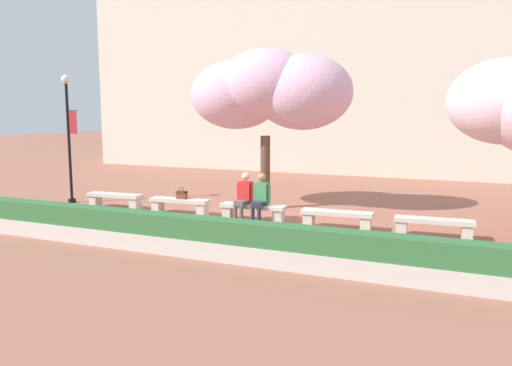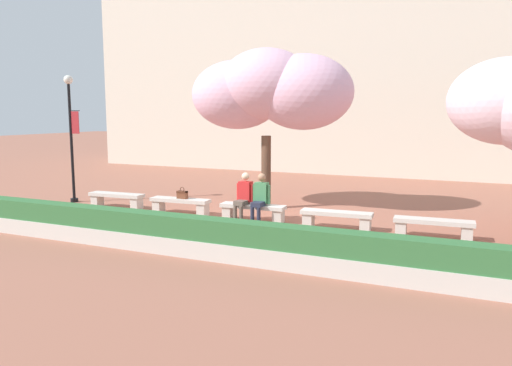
{
  "view_description": "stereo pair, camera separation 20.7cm",
  "coord_description": "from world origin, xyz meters",
  "px_view_note": "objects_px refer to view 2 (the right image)",
  "views": [
    {
      "loc": [
        5.24,
        -11.95,
        2.86
      ],
      "look_at": [
        0.0,
        0.2,
        1.0
      ],
      "focal_mm": 35.0,
      "sensor_mm": 36.0,
      "label": 1
    },
    {
      "loc": [
        5.43,
        -11.87,
        2.86
      ],
      "look_at": [
        0.0,
        0.2,
        1.0
      ],
      "focal_mm": 35.0,
      "sensor_mm": 36.0,
      "label": 2
    }
  ],
  "objects_px": {
    "cherry_tree_main": "(270,91)",
    "stone_bench_near_east": "(336,217)",
    "stone_bench_east_end": "(433,226)",
    "handbag": "(182,194)",
    "person_seated_right": "(260,196)",
    "lamp_post_with_banner": "(71,127)",
    "stone_bench_center": "(253,210)",
    "stone_bench_near_west": "(180,204)",
    "person_seated_left": "(244,195)",
    "stone_bench_west_end": "(117,198)"
  },
  "relations": [
    {
      "from": "stone_bench_west_end",
      "to": "stone_bench_near_east",
      "type": "distance_m",
      "value": 6.84
    },
    {
      "from": "stone_bench_west_end",
      "to": "handbag",
      "type": "distance_m",
      "value": 2.37
    },
    {
      "from": "stone_bench_near_west",
      "to": "person_seated_left",
      "type": "relative_size",
      "value": 1.39
    },
    {
      "from": "stone_bench_center",
      "to": "stone_bench_east_end",
      "type": "xyz_separation_m",
      "value": [
        4.56,
        0.0,
        0.0
      ]
    },
    {
      "from": "stone_bench_near_west",
      "to": "stone_bench_near_east",
      "type": "relative_size",
      "value": 1.0
    },
    {
      "from": "cherry_tree_main",
      "to": "handbag",
      "type": "bearing_deg",
      "value": -133.89
    },
    {
      "from": "stone_bench_west_end",
      "to": "handbag",
      "type": "bearing_deg",
      "value": -0.11
    },
    {
      "from": "stone_bench_near_east",
      "to": "handbag",
      "type": "height_order",
      "value": "handbag"
    },
    {
      "from": "stone_bench_near_east",
      "to": "person_seated_left",
      "type": "height_order",
      "value": "person_seated_left"
    },
    {
      "from": "stone_bench_east_end",
      "to": "cherry_tree_main",
      "type": "height_order",
      "value": "cherry_tree_main"
    },
    {
      "from": "stone_bench_near_east",
      "to": "stone_bench_east_end",
      "type": "bearing_deg",
      "value": -0.0
    },
    {
      "from": "person_seated_left",
      "to": "stone_bench_near_west",
      "type": "bearing_deg",
      "value": 178.5
    },
    {
      "from": "stone_bench_near_west",
      "to": "person_seated_right",
      "type": "xyz_separation_m",
      "value": [
        2.52,
        -0.05,
        0.4
      ]
    },
    {
      "from": "stone_bench_near_east",
      "to": "person_seated_left",
      "type": "relative_size",
      "value": 1.39
    },
    {
      "from": "stone_bench_near_east",
      "to": "person_seated_right",
      "type": "distance_m",
      "value": 2.08
    },
    {
      "from": "stone_bench_near_west",
      "to": "handbag",
      "type": "distance_m",
      "value": 0.29
    },
    {
      "from": "stone_bench_near_east",
      "to": "person_seated_right",
      "type": "relative_size",
      "value": 1.39
    },
    {
      "from": "stone_bench_east_end",
      "to": "handbag",
      "type": "height_order",
      "value": "handbag"
    },
    {
      "from": "stone_bench_near_west",
      "to": "handbag",
      "type": "height_order",
      "value": "handbag"
    },
    {
      "from": "stone_bench_west_end",
      "to": "stone_bench_near_west",
      "type": "height_order",
      "value": "same"
    },
    {
      "from": "stone_bench_center",
      "to": "stone_bench_east_end",
      "type": "height_order",
      "value": "same"
    },
    {
      "from": "stone_bench_east_end",
      "to": "cherry_tree_main",
      "type": "xyz_separation_m",
      "value": [
        -4.9,
        1.94,
        3.21
      ]
    },
    {
      "from": "stone_bench_near_west",
      "to": "stone_bench_center",
      "type": "distance_m",
      "value": 2.28
    },
    {
      "from": "cherry_tree_main",
      "to": "lamp_post_with_banner",
      "type": "distance_m",
      "value": 6.45
    },
    {
      "from": "person_seated_right",
      "to": "handbag",
      "type": "bearing_deg",
      "value": 178.85
    },
    {
      "from": "person_seated_left",
      "to": "cherry_tree_main",
      "type": "distance_m",
      "value": 3.44
    },
    {
      "from": "person_seated_right",
      "to": "lamp_post_with_banner",
      "type": "bearing_deg",
      "value": 177.49
    },
    {
      "from": "person_seated_right",
      "to": "handbag",
      "type": "xyz_separation_m",
      "value": [
        -2.44,
        0.05,
        -0.12
      ]
    },
    {
      "from": "stone_bench_near_west",
      "to": "handbag",
      "type": "bearing_deg",
      "value": -3.55
    },
    {
      "from": "stone_bench_center",
      "to": "handbag",
      "type": "distance_m",
      "value": 2.22
    },
    {
      "from": "stone_bench_center",
      "to": "person_seated_right",
      "type": "relative_size",
      "value": 1.39
    },
    {
      "from": "stone_bench_east_end",
      "to": "person_seated_left",
      "type": "bearing_deg",
      "value": -179.36
    },
    {
      "from": "person_seated_left",
      "to": "handbag",
      "type": "height_order",
      "value": "person_seated_left"
    },
    {
      "from": "stone_bench_center",
      "to": "person_seated_right",
      "type": "distance_m",
      "value": 0.46
    },
    {
      "from": "handbag",
      "to": "stone_bench_west_end",
      "type": "bearing_deg",
      "value": 179.89
    },
    {
      "from": "stone_bench_center",
      "to": "stone_bench_east_end",
      "type": "bearing_deg",
      "value": 0.0
    },
    {
      "from": "stone_bench_west_end",
      "to": "stone_bench_east_end",
      "type": "relative_size",
      "value": 1.0
    },
    {
      "from": "person_seated_right",
      "to": "handbag",
      "type": "distance_m",
      "value": 2.45
    },
    {
      "from": "handbag",
      "to": "stone_bench_near_east",
      "type": "bearing_deg",
      "value": 0.06
    },
    {
      "from": "stone_bench_west_end",
      "to": "stone_bench_east_end",
      "type": "bearing_deg",
      "value": 0.0
    },
    {
      "from": "stone_bench_near_east",
      "to": "lamp_post_with_banner",
      "type": "distance_m",
      "value": 9.01
    },
    {
      "from": "stone_bench_west_end",
      "to": "person_seated_right",
      "type": "bearing_deg",
      "value": -0.64
    },
    {
      "from": "stone_bench_east_end",
      "to": "person_seated_right",
      "type": "xyz_separation_m",
      "value": [
        -4.32,
        -0.05,
        0.4
      ]
    },
    {
      "from": "stone_bench_east_end",
      "to": "person_seated_left",
      "type": "distance_m",
      "value": 4.82
    },
    {
      "from": "stone_bench_near_west",
      "to": "lamp_post_with_banner",
      "type": "xyz_separation_m",
      "value": [
        -4.19,
        0.24,
        2.12
      ]
    },
    {
      "from": "person_seated_right",
      "to": "stone_bench_near_east",
      "type": "bearing_deg",
      "value": 1.5
    },
    {
      "from": "stone_bench_center",
      "to": "person_seated_left",
      "type": "height_order",
      "value": "person_seated_left"
    },
    {
      "from": "cherry_tree_main",
      "to": "stone_bench_near_east",
      "type": "bearing_deg",
      "value": -36.49
    },
    {
      "from": "person_seated_right",
      "to": "cherry_tree_main",
      "type": "bearing_deg",
      "value": 106.14
    },
    {
      "from": "stone_bench_near_west",
      "to": "cherry_tree_main",
      "type": "height_order",
      "value": "cherry_tree_main"
    }
  ]
}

